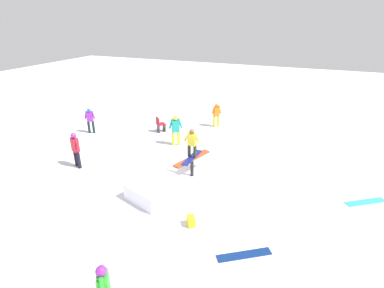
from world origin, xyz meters
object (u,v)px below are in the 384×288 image
(loose_snowboard_cyan, at_px, (365,202))
(bystander_teal, at_px, (176,129))
(rail_feature, at_px, (192,161))
(bystander_orange, at_px, (216,114))
(folding_chair, at_px, (160,125))
(bystander_purple, at_px, (90,119))
(loose_snowboard_navy, at_px, (244,255))
(bystander_red, at_px, (76,148))
(main_rider_on_rail, at_px, (192,144))
(backpack_on_snow, at_px, (191,221))

(loose_snowboard_cyan, bearing_deg, bystander_teal, -48.26)
(rail_feature, distance_m, bystander_orange, 6.04)
(bystander_teal, bearing_deg, folding_chair, -72.29)
(bystander_purple, relative_size, loose_snowboard_cyan, 0.94)
(bystander_orange, height_order, loose_snowboard_navy, bystander_orange)
(bystander_purple, bearing_deg, bystander_red, 94.64)
(bystander_teal, distance_m, folding_chair, 2.16)
(main_rider_on_rail, bearing_deg, rail_feature, 0.00)
(bystander_purple, bearing_deg, loose_snowboard_navy, 122.60)
(bystander_purple, xyz_separation_m, loose_snowboard_cyan, (-1.78, -13.47, -0.78))
(bystander_teal, relative_size, folding_chair, 1.77)
(bystander_teal, bearing_deg, loose_snowboard_navy, 96.68)
(bystander_teal, distance_m, backpack_on_snow, 6.43)
(bystander_teal, distance_m, bystander_red, 4.78)
(folding_chair, bearing_deg, loose_snowboard_cyan, -159.99)
(bystander_orange, relative_size, backpack_on_snow, 4.14)
(bystander_orange, distance_m, folding_chair, 3.34)
(bystander_red, bearing_deg, rail_feature, 38.18)
(main_rider_on_rail, xyz_separation_m, loose_snowboard_cyan, (0.58, -6.42, -1.40))
(bystander_teal, relative_size, backpack_on_snow, 4.57)
(loose_snowboard_cyan, bearing_deg, backpack_on_snow, -0.56)
(bystander_teal, distance_m, loose_snowboard_cyan, 8.66)
(loose_snowboard_cyan, bearing_deg, bystander_purple, -42.07)
(rail_feature, bearing_deg, bystander_red, 122.01)
(bystander_teal, xyz_separation_m, bystander_red, (-3.78, 2.93, 0.02))
(rail_feature, xyz_separation_m, bystander_teal, (2.62, 1.96, 0.19))
(main_rider_on_rail, xyz_separation_m, bystander_red, (-1.16, 4.89, -0.52))
(bystander_red, distance_m, folding_chair, 5.33)
(rail_feature, height_order, folding_chair, folding_chair)
(folding_chair, bearing_deg, backpack_on_snow, 163.24)
(folding_chair, height_order, backpack_on_snow, folding_chair)
(rail_feature, height_order, backpack_on_snow, rail_feature)
(bystander_red, bearing_deg, bystander_teal, 77.03)
(bystander_red, height_order, backpack_on_snow, bystander_red)
(main_rider_on_rail, bearing_deg, bystander_red, 104.79)
(bystander_orange, distance_m, bystander_red, 8.17)
(main_rider_on_rail, bearing_deg, bystander_orange, 10.16)
(backpack_on_snow, bearing_deg, main_rider_on_rail, -15.54)
(rail_feature, height_order, bystander_purple, bystander_purple)
(rail_feature, distance_m, folding_chair, 5.35)
(bystander_orange, distance_m, loose_snowboard_navy, 10.35)
(rail_feature, distance_m, bystander_purple, 7.44)
(bystander_purple, distance_m, backpack_on_snow, 9.82)
(bystander_purple, distance_m, folding_chair, 3.86)
(folding_chair, bearing_deg, main_rider_on_rail, 170.72)
(loose_snowboard_navy, bearing_deg, bystander_purple, -64.52)
(bystander_teal, bearing_deg, backpack_on_snow, 87.19)
(bystander_teal, xyz_separation_m, loose_snowboard_cyan, (-2.05, -8.37, -0.86))
(rail_feature, height_order, loose_snowboard_navy, rail_feature)
(bystander_purple, distance_m, loose_snowboard_cyan, 13.61)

